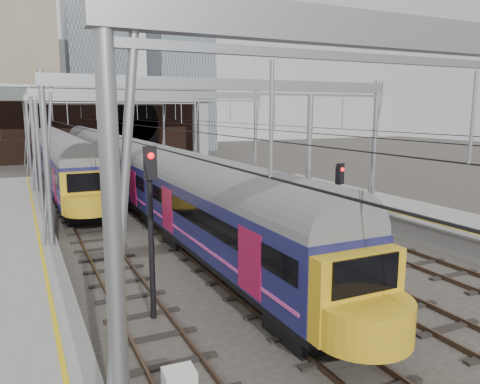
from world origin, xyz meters
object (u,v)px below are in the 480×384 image
train_second (61,159)px  signal_near_left (151,214)px  signal_near_centre (337,204)px  train_main (117,161)px

train_second → signal_near_left: 28.01m
train_second → signal_near_centre: (7.91, -27.08, 0.37)m
train_second → signal_near_left: size_ratio=5.94×
train_main → signal_near_centre: (3.91, -23.97, 0.46)m
signal_near_left → signal_near_centre: signal_near_left is taller
train_second → signal_near_centre: train_second is taller
train_main → train_second: train_second is taller
signal_near_centre → train_second: bearing=84.1°
train_main → signal_near_left: signal_near_left is taller
signal_near_centre → train_main: bearing=77.1°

